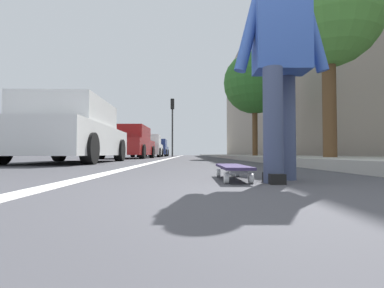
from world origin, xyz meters
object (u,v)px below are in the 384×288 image
object	(u,v)px
parked_car_mid	(129,143)
traffic_light	(172,117)
skateboard	(233,168)
skater_person	(281,57)
parked_car_near	(71,133)
street_tree_near	(328,15)
parked_car_end	(157,148)
parked_car_far	(148,147)
street_tree_mid	(255,83)

from	to	relation	value
parked_car_mid	traffic_light	size ratio (longest dim) A/B	0.97
skateboard	skater_person	bearing A→B (deg)	-113.33
skater_person	parked_car_near	bearing A→B (deg)	35.73
street_tree_near	parked_car_end	bearing A→B (deg)	15.95
parked_car_near	parked_car_end	size ratio (longest dim) A/B	0.98
parked_car_far	traffic_light	bearing A→B (deg)	-24.18
parked_car_far	parked_car_mid	bearing A→B (deg)	179.51
parked_car_end	street_tree_mid	world-z (taller)	street_tree_mid
skater_person	parked_car_mid	size ratio (longest dim) A/B	0.37
skateboard	parked_car_end	bearing A→B (deg)	7.53
skater_person	parked_car_end	xyz separation A→B (m)	(23.60, 3.44, -0.24)
skateboard	parked_car_mid	bearing A→B (deg)	15.42
parked_car_near	street_tree_near	xyz separation A→B (m)	(-1.06, -5.72, 2.39)
parked_car_far	parked_car_end	xyz separation A→B (m)	(6.13, 0.05, 0.01)
skateboard	street_tree_near	bearing A→B (deg)	-34.85
parked_car_near	traffic_light	world-z (taller)	traffic_light
skateboard	street_tree_mid	bearing A→B (deg)	-13.69
parked_car_mid	street_tree_mid	bearing A→B (deg)	-97.53
parked_car_far	traffic_light	size ratio (longest dim) A/B	0.90
traffic_light	parked_car_far	bearing A→B (deg)	155.82
skateboard	traffic_light	size ratio (longest dim) A/B	0.19
parked_car_far	parked_car_near	bearing A→B (deg)	179.48
parked_car_mid	parked_car_end	world-z (taller)	parked_car_end
parked_car_far	parked_car_end	distance (m)	6.13
parked_car_mid	street_tree_near	distance (m)	9.74
parked_car_far	street_tree_mid	world-z (taller)	street_tree_mid
parked_car_mid	street_tree_mid	xyz separation A→B (m)	(-0.75, -5.65, 2.63)
parked_car_near	traffic_light	distance (m)	16.05
parked_car_far	street_tree_near	world-z (taller)	street_tree_near
parked_car_mid	traffic_light	bearing A→B (deg)	-9.09
skateboard	parked_car_far	size ratio (longest dim) A/B	0.21
skateboard	parked_car_near	world-z (taller)	parked_car_near
parked_car_end	traffic_light	distance (m)	4.07
skater_person	traffic_light	world-z (taller)	traffic_light
skater_person	parked_car_mid	xyz separation A→B (m)	(11.38, 3.44, -0.24)
skateboard	parked_car_far	distance (m)	17.60
street_tree_mid	skateboard	bearing A→B (deg)	166.31
skater_person	street_tree_near	bearing A→B (deg)	-30.05
parked_car_mid	street_tree_mid	world-z (taller)	street_tree_mid
parked_car_mid	parked_car_far	xyz separation A→B (m)	(6.10, -0.05, -0.01)
traffic_light	skateboard	bearing A→B (deg)	-175.51
traffic_light	street_tree_mid	world-z (taller)	street_tree_mid
traffic_light	street_tree_mid	size ratio (longest dim) A/B	0.96
traffic_light	parked_car_near	bearing A→B (deg)	174.39
skateboard	street_tree_near	world-z (taller)	street_tree_near
parked_car_far	traffic_light	world-z (taller)	traffic_light
parked_car_far	street_tree_mid	distance (m)	9.23
skateboard	parked_car_near	distance (m)	5.72
parked_car_near	street_tree_mid	size ratio (longest dim) A/B	0.96
parked_car_far	parked_car_end	bearing A→B (deg)	0.49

